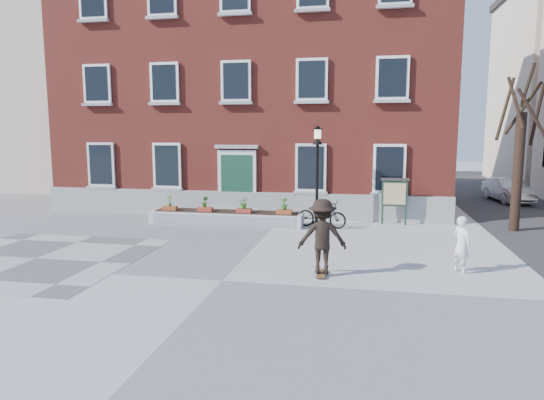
% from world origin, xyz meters
% --- Properties ---
extents(ground, '(100.00, 100.00, 0.00)m').
position_xyz_m(ground, '(0.00, 0.00, 0.00)').
color(ground, '#9E9EA1').
rests_on(ground, ground).
extents(checker_patch, '(6.00, 6.00, 0.01)m').
position_xyz_m(checker_patch, '(-6.00, 1.00, 0.01)').
color(checker_patch, '#535456').
rests_on(checker_patch, ground).
extents(distant_building, '(10.00, 12.00, 13.00)m').
position_xyz_m(distant_building, '(-18.00, 20.00, 6.50)').
color(distant_building, '#C4B59D').
rests_on(distant_building, ground).
extents(bicycle, '(2.05, 1.08, 1.02)m').
position_xyz_m(bicycle, '(1.84, 7.23, 0.51)').
color(bicycle, black).
rests_on(bicycle, ground).
extents(parked_car, '(1.91, 3.95, 1.25)m').
position_xyz_m(parked_car, '(10.83, 15.89, 0.62)').
color(parked_car, '#B3B6B8').
rests_on(parked_car, ground).
extents(bystander, '(0.63, 0.66, 1.52)m').
position_xyz_m(bystander, '(6.01, 1.93, 0.76)').
color(bystander, white).
rests_on(bystander, ground).
extents(brick_building, '(18.40, 10.85, 12.60)m').
position_xyz_m(brick_building, '(-2.00, 13.98, 6.30)').
color(brick_building, maroon).
rests_on(brick_building, ground).
extents(planter_assembly, '(6.20, 1.12, 1.15)m').
position_xyz_m(planter_assembly, '(-1.99, 7.18, 0.31)').
color(planter_assembly, silver).
rests_on(planter_assembly, ground).
extents(bare_tree, '(1.83, 1.83, 6.16)m').
position_xyz_m(bare_tree, '(9.01, 8.01, 2.79)').
color(bare_tree, black).
rests_on(bare_tree, ground).
extents(lamp_post, '(0.40, 0.40, 3.93)m').
position_xyz_m(lamp_post, '(1.61, 7.45, 2.54)').
color(lamp_post, black).
rests_on(lamp_post, ground).
extents(notice_board, '(1.10, 0.16, 1.87)m').
position_xyz_m(notice_board, '(4.62, 8.36, 1.26)').
color(notice_board, '#183120').
rests_on(notice_board, ground).
extents(skateboarder, '(1.34, 0.90, 2.01)m').
position_xyz_m(skateboarder, '(2.41, 0.93, 1.04)').
color(skateboarder, brown).
rests_on(skateboarder, ground).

